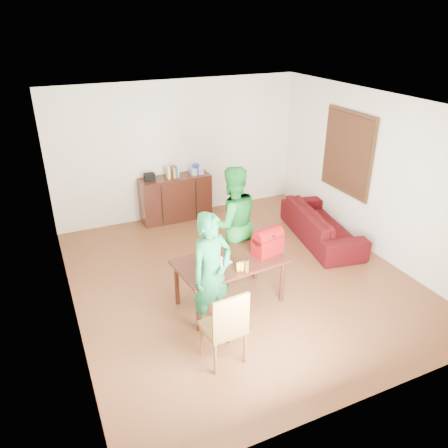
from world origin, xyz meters
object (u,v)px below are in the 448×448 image
person_near (212,273)px  sofa (322,224)px  chair (223,340)px  laptop (217,262)px  table (230,265)px  bottle (246,265)px  red_bag (268,244)px  person_far (232,223)px

person_near → sofa: person_near is taller
chair → person_near: 0.83m
chair → sofa: 3.62m
person_near → laptop: size_ratio=3.82×
table → bottle: bearing=-84.4°
chair → table: bearing=57.8°
chair → red_bag: bearing=37.4°
table → person_far: bearing=57.2°
table → red_bag: red_bag is taller
table → laptop: laptop is taller
sofa → bottle: bearing=132.7°
red_bag → sofa: size_ratio=0.20×
person_far → bottle: 1.10m
person_near → bottle: (0.51, 0.03, -0.03)m
person_near → laptop: person_near is taller
person_near → laptop: bearing=41.5°
table → person_near: bearing=-143.6°
table → chair: 1.21m
person_far → sofa: (2.01, 0.40, -0.60)m
laptop → sofa: (2.58, 1.13, -0.45)m
sofa → table: bearing=125.1°
person_far → bottle: bearing=75.1°
laptop → red_bag: (0.78, -0.01, 0.11)m
bottle → table: bearing=101.1°
table → sofa: (2.37, 1.09, -0.32)m
chair → person_far: person_far is taller
red_bag → chair: bearing=-150.2°
person_near → table: bearing=25.8°
sofa → person_far: bearing=111.6°
laptop → person_far: bearing=27.1°
table → sofa: table is taller
red_bag → sofa: bearing=21.1°
table → bottle: bottle is taller
chair → person_near: bearing=75.8°
red_bag → table: bearing=164.3°
laptop → table: bearing=-14.7°
chair → red_bag: chair is taller
chair → laptop: chair is taller
laptop → sofa: size_ratio=0.21×
person_near → laptop: (0.23, 0.36, -0.08)m
person_near → laptop: 0.43m
table → person_far: (0.36, 0.69, 0.28)m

